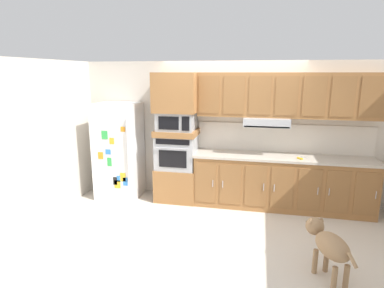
# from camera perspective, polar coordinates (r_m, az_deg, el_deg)

# --- Properties ---
(ground_plane) EXTENTS (9.60, 9.60, 0.00)m
(ground_plane) POSITION_cam_1_polar(r_m,az_deg,el_deg) (5.25, 5.39, -13.42)
(ground_plane) COLOR beige
(back_kitchen_wall) EXTENTS (6.20, 0.12, 2.50)m
(back_kitchen_wall) POSITION_cam_1_polar(r_m,az_deg,el_deg) (5.92, 6.92, 2.30)
(back_kitchen_wall) COLOR beige
(back_kitchen_wall) RESTS_ON ground
(side_panel_left) EXTENTS (0.12, 7.10, 2.50)m
(side_panel_left) POSITION_cam_1_polar(r_m,az_deg,el_deg) (5.84, -22.75, 1.26)
(side_panel_left) COLOR beige
(side_panel_left) RESTS_ON ground
(refrigerator) EXTENTS (0.76, 0.73, 1.76)m
(refrigerator) POSITION_cam_1_polar(r_m,az_deg,el_deg) (6.11, -12.83, -1.15)
(refrigerator) COLOR white
(refrigerator) RESTS_ON ground
(oven_base_cabinet) EXTENTS (0.74, 0.62, 0.60)m
(oven_base_cabinet) POSITION_cam_1_polar(r_m,az_deg,el_deg) (5.98, -2.63, -6.95)
(oven_base_cabinet) COLOR #996638
(oven_base_cabinet) RESTS_ON ground
(built_in_oven) EXTENTS (0.70, 0.62, 0.60)m
(built_in_oven) POSITION_cam_1_polar(r_m,az_deg,el_deg) (5.80, -2.69, -1.37)
(built_in_oven) COLOR #A8AAAF
(built_in_oven) RESTS_ON oven_base_cabinet
(appliance_mid_shelf) EXTENTS (0.74, 0.62, 0.10)m
(appliance_mid_shelf) POSITION_cam_1_polar(r_m,az_deg,el_deg) (5.73, -2.72, 2.04)
(appliance_mid_shelf) COLOR #996638
(appliance_mid_shelf) RESTS_ON built_in_oven
(microwave) EXTENTS (0.64, 0.54, 0.32)m
(microwave) POSITION_cam_1_polar(r_m,az_deg,el_deg) (5.69, -2.75, 4.11)
(microwave) COLOR #A8AAAF
(microwave) RESTS_ON appliance_mid_shelf
(appliance_upper_cabinet) EXTENTS (0.74, 0.62, 0.68)m
(appliance_upper_cabinet) POSITION_cam_1_polar(r_m,az_deg,el_deg) (5.64, -2.80, 9.14)
(appliance_upper_cabinet) COLOR #996638
(appliance_upper_cabinet) RESTS_ON microwave
(lower_cabinet_run) EXTENTS (2.95, 0.63, 0.88)m
(lower_cabinet_run) POSITION_cam_1_polar(r_m,az_deg,el_deg) (5.76, 15.54, -6.70)
(lower_cabinet_run) COLOR #996638
(lower_cabinet_run) RESTS_ON ground
(countertop_slab) EXTENTS (2.99, 0.64, 0.04)m
(countertop_slab) POSITION_cam_1_polar(r_m,az_deg,el_deg) (5.64, 15.81, -2.26)
(countertop_slab) COLOR #BCB2A3
(countertop_slab) RESTS_ON lower_cabinet_run
(backsplash_panel) EXTENTS (2.99, 0.02, 0.50)m
(backsplash_panel) POSITION_cam_1_polar(r_m,az_deg,el_deg) (5.86, 15.80, 1.00)
(backsplash_panel) COLOR silver
(backsplash_panel) RESTS_ON countertop_slab
(upper_cabinet_with_hood) EXTENTS (2.95, 0.48, 0.88)m
(upper_cabinet_with_hood) POSITION_cam_1_polar(r_m,az_deg,el_deg) (5.59, 16.16, 8.04)
(upper_cabinet_with_hood) COLOR #996638
(upper_cabinet_with_hood) RESTS_ON backsplash_panel
(screwdriver) EXTENTS (0.17, 0.17, 0.03)m
(screwdriver) POSITION_cam_1_polar(r_m,az_deg,el_deg) (5.52, 18.69, -2.41)
(screwdriver) COLOR yellow
(screwdriver) RESTS_ON countertop_slab
(dog) EXTENTS (0.47, 0.84, 0.63)m
(dog) POSITION_cam_1_polar(r_m,az_deg,el_deg) (4.06, 23.02, -15.95)
(dog) COLOR #997551
(dog) RESTS_ON ground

